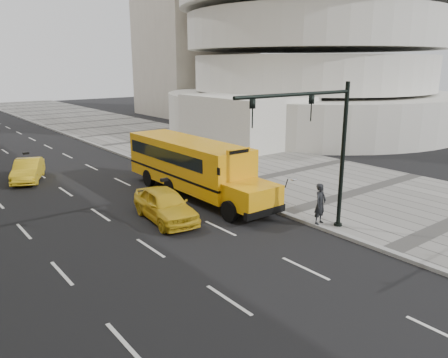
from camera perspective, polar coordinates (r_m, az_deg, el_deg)
ground at (r=22.42m, az=-13.50°, el=-4.04°), size 140.00×140.00×0.00m
sidewalk_museum at (r=29.18m, az=8.36°, el=0.75°), size 12.00×140.00×0.15m
curb_museum at (r=25.31m, az=-1.11°, el=-1.27°), size 0.30×140.00×0.15m
guggenheim at (r=54.06m, az=7.49°, el=21.61°), size 33.20×42.20×35.00m
school_bus at (r=24.29m, az=-4.40°, el=2.12°), size 2.96×11.56×3.19m
taxi_near at (r=20.47m, az=-7.70°, el=-3.35°), size 2.28×4.62×1.51m
taxi_far at (r=29.77m, az=-24.24°, el=1.06°), size 2.97×4.34×1.36m
pedestrian at (r=19.86m, az=12.46°, el=-3.18°), size 0.74×0.54×1.85m
traffic_signal at (r=18.01m, az=12.70°, el=4.87°), size 6.18×0.36×6.40m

